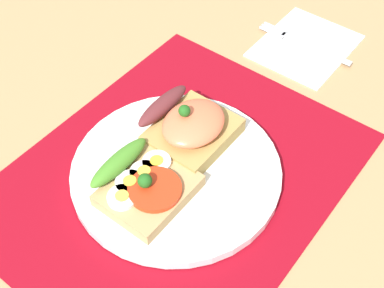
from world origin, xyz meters
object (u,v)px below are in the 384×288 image
(sandwich_egg_tomato, at_px, (145,185))
(sandwich_salmon, at_px, (190,126))
(plate, at_px, (176,172))
(fork, at_px, (302,42))
(napkin, at_px, (303,44))

(sandwich_egg_tomato, distance_m, sandwich_salmon, 0.09)
(plate, relative_size, sandwich_salmon, 2.43)
(sandwich_salmon, distance_m, fork, 0.25)
(sandwich_salmon, bearing_deg, plate, -161.49)
(plate, bearing_deg, sandwich_egg_tomato, 173.35)
(plate, xyz_separation_m, fork, (0.30, 0.01, -0.00))
(plate, bearing_deg, fork, 1.04)
(fork, bearing_deg, sandwich_salmon, 177.72)
(sandwich_salmon, relative_size, fork, 0.68)
(napkin, xyz_separation_m, fork, (-0.00, 0.00, 0.00))
(sandwich_egg_tomato, xyz_separation_m, napkin, (0.35, -0.00, -0.03))
(plate, height_order, sandwich_salmon, sandwich_salmon)
(plate, distance_m, napkin, 0.30)
(napkin, bearing_deg, plate, -179.18)
(plate, xyz_separation_m, napkin, (0.30, 0.00, -0.01))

